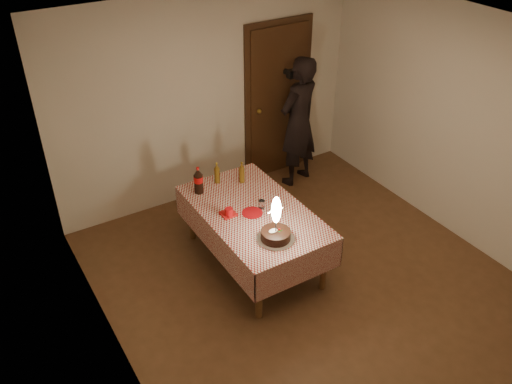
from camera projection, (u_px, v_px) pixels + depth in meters
ground at (312, 286)px, 5.71m from camera, size 4.00×4.50×0.01m
room_shell at (321, 144)px, 4.88m from camera, size 4.04×4.54×2.62m
dining_table at (254, 218)px, 5.73m from camera, size 1.02×1.72×0.69m
birthday_cake at (276, 230)px, 5.21m from camera, size 0.37×0.37×0.49m
red_plate at (252, 213)px, 5.64m from camera, size 0.22×0.22×0.01m
red_cup at (229, 212)px, 5.56m from camera, size 0.08×0.08×0.10m
clear_cup at (262, 204)px, 5.69m from camera, size 0.07×0.07×0.09m
napkin_stack at (228, 214)px, 5.61m from camera, size 0.15×0.15×0.02m
cola_bottle at (198, 180)px, 5.89m from camera, size 0.10×0.10×0.32m
amber_bottle_left at (217, 173)px, 6.08m from camera, size 0.06×0.06×0.25m
amber_bottle_right at (242, 173)px, 6.09m from camera, size 0.06×0.06×0.25m
photographer at (298, 122)px, 7.03m from camera, size 0.73×0.58×1.75m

